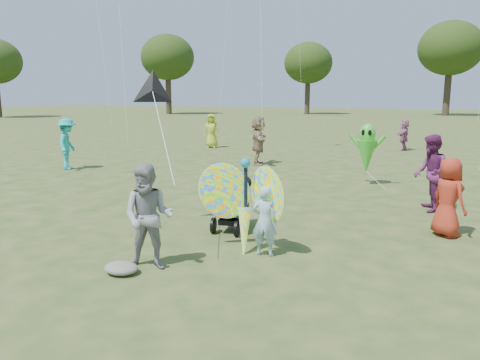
{
  "coord_description": "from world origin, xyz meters",
  "views": [
    {
      "loc": [
        3.07,
        -5.64,
        2.55
      ],
      "look_at": [
        -0.2,
        1.5,
        1.1
      ],
      "focal_mm": 35.0,
      "sensor_mm": 36.0,
      "label": 1
    }
  ],
  "objects_px": {
    "adult_man": "(149,217)",
    "alien_kite": "(367,151)",
    "crowd_a": "(449,197)",
    "crowd_j": "(404,135)",
    "crowd_e": "(430,173)",
    "jogging_stroller": "(234,198)",
    "child_girl": "(265,221)",
    "butterfly_kite": "(245,205)",
    "crowd_i": "(68,144)",
    "crowd_d": "(258,140)",
    "crowd_g": "(212,131)"
  },
  "relations": [
    {
      "from": "child_girl",
      "to": "alien_kite",
      "type": "bearing_deg",
      "value": -101.75
    },
    {
      "from": "crowd_i",
      "to": "adult_man",
      "type": "bearing_deg",
      "value": -158.32
    },
    {
      "from": "crowd_e",
      "to": "crowd_j",
      "type": "bearing_deg",
      "value": 175.99
    },
    {
      "from": "crowd_e",
      "to": "crowd_i",
      "type": "bearing_deg",
      "value": -107.55
    },
    {
      "from": "adult_man",
      "to": "crowd_j",
      "type": "bearing_deg",
      "value": 64.14
    },
    {
      "from": "crowd_e",
      "to": "jogging_stroller",
      "type": "xyz_separation_m",
      "value": [
        -3.29,
        -3.07,
        -0.23
      ]
    },
    {
      "from": "crowd_i",
      "to": "crowd_e",
      "type": "bearing_deg",
      "value": -124.41
    },
    {
      "from": "crowd_g",
      "to": "alien_kite",
      "type": "height_order",
      "value": "alien_kite"
    },
    {
      "from": "crowd_d",
      "to": "crowd_e",
      "type": "bearing_deg",
      "value": -149.5
    },
    {
      "from": "adult_man",
      "to": "alien_kite",
      "type": "bearing_deg",
      "value": 57.93
    },
    {
      "from": "crowd_i",
      "to": "alien_kite",
      "type": "relative_size",
      "value": 1.0
    },
    {
      "from": "jogging_stroller",
      "to": "crowd_a",
      "type": "bearing_deg",
      "value": 7.03
    },
    {
      "from": "jogging_stroller",
      "to": "butterfly_kite",
      "type": "bearing_deg",
      "value": -68.04
    },
    {
      "from": "child_girl",
      "to": "crowd_a",
      "type": "bearing_deg",
      "value": -146.22
    },
    {
      "from": "adult_man",
      "to": "jogging_stroller",
      "type": "bearing_deg",
      "value": 64.1
    },
    {
      "from": "adult_man",
      "to": "crowd_i",
      "type": "xyz_separation_m",
      "value": [
        -7.96,
        6.51,
        0.09
      ]
    },
    {
      "from": "adult_man",
      "to": "crowd_i",
      "type": "height_order",
      "value": "crowd_i"
    },
    {
      "from": "crowd_a",
      "to": "crowd_j",
      "type": "relative_size",
      "value": 1.0
    },
    {
      "from": "crowd_i",
      "to": "jogging_stroller",
      "type": "bearing_deg",
      "value": -145.84
    },
    {
      "from": "alien_kite",
      "to": "crowd_a",
      "type": "bearing_deg",
      "value": -63.1
    },
    {
      "from": "adult_man",
      "to": "crowd_g",
      "type": "distance_m",
      "value": 15.75
    },
    {
      "from": "crowd_d",
      "to": "crowd_j",
      "type": "relative_size",
      "value": 1.24
    },
    {
      "from": "crowd_i",
      "to": "crowd_j",
      "type": "xyz_separation_m",
      "value": [
        9.86,
        10.43,
        -0.16
      ]
    },
    {
      "from": "crowd_i",
      "to": "jogging_stroller",
      "type": "xyz_separation_m",
      "value": [
        8.23,
        -4.16,
        -0.26
      ]
    },
    {
      "from": "crowd_j",
      "to": "jogging_stroller",
      "type": "height_order",
      "value": "crowd_j"
    },
    {
      "from": "butterfly_kite",
      "to": "alien_kite",
      "type": "relative_size",
      "value": 1.0
    },
    {
      "from": "crowd_g",
      "to": "butterfly_kite",
      "type": "xyz_separation_m",
      "value": [
        7.53,
        -13.01,
        -0.03
      ]
    },
    {
      "from": "crowd_a",
      "to": "crowd_i",
      "type": "relative_size",
      "value": 0.82
    },
    {
      "from": "crowd_d",
      "to": "crowd_g",
      "type": "xyz_separation_m",
      "value": [
        -4.07,
        4.03,
        -0.08
      ]
    },
    {
      "from": "crowd_i",
      "to": "jogging_stroller",
      "type": "distance_m",
      "value": 9.22
    },
    {
      "from": "adult_man",
      "to": "crowd_d",
      "type": "height_order",
      "value": "crowd_d"
    },
    {
      "from": "crowd_a",
      "to": "crowd_d",
      "type": "relative_size",
      "value": 0.81
    },
    {
      "from": "child_girl",
      "to": "crowd_i",
      "type": "bearing_deg",
      "value": -37.59
    },
    {
      "from": "crowd_e",
      "to": "alien_kite",
      "type": "bearing_deg",
      "value": -156.28
    },
    {
      "from": "crowd_e",
      "to": "crowd_j",
      "type": "xyz_separation_m",
      "value": [
        -1.65,
        11.52,
        -0.13
      ]
    },
    {
      "from": "adult_man",
      "to": "crowd_d",
      "type": "distance_m",
      "value": 10.58
    },
    {
      "from": "crowd_i",
      "to": "crowd_j",
      "type": "distance_m",
      "value": 14.36
    },
    {
      "from": "crowd_e",
      "to": "jogging_stroller",
      "type": "relative_size",
      "value": 1.54
    },
    {
      "from": "adult_man",
      "to": "butterfly_kite",
      "type": "xyz_separation_m",
      "value": [
        0.96,
        1.31,
        -0.01
      ]
    },
    {
      "from": "crowd_e",
      "to": "crowd_i",
      "type": "xyz_separation_m",
      "value": [
        -11.51,
        1.08,
        0.03
      ]
    },
    {
      "from": "crowd_a",
      "to": "crowd_g",
      "type": "relative_size",
      "value": 0.89
    },
    {
      "from": "jogging_stroller",
      "to": "alien_kite",
      "type": "relative_size",
      "value": 0.63
    },
    {
      "from": "crowd_j",
      "to": "jogging_stroller",
      "type": "bearing_deg",
      "value": -1.6
    },
    {
      "from": "butterfly_kite",
      "to": "crowd_e",
      "type": "bearing_deg",
      "value": 57.77
    },
    {
      "from": "crowd_i",
      "to": "alien_kite",
      "type": "height_order",
      "value": "crowd_i"
    },
    {
      "from": "crowd_d",
      "to": "child_girl",
      "type": "bearing_deg",
      "value": -177.83
    },
    {
      "from": "crowd_e",
      "to": "crowd_g",
      "type": "distance_m",
      "value": 13.47
    },
    {
      "from": "child_girl",
      "to": "crowd_a",
      "type": "relative_size",
      "value": 0.79
    },
    {
      "from": "jogging_stroller",
      "to": "butterfly_kite",
      "type": "height_order",
      "value": "butterfly_kite"
    },
    {
      "from": "crowd_e",
      "to": "butterfly_kite",
      "type": "distance_m",
      "value": 4.87
    }
  ]
}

